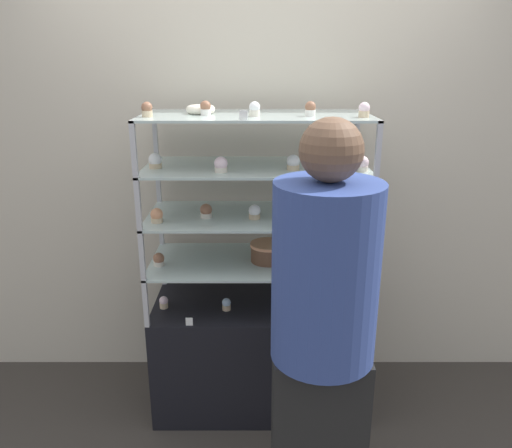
{
  "coord_description": "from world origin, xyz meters",
  "views": [
    {
      "loc": [
        0.0,
        -2.5,
        1.93
      ],
      "look_at": [
        0.0,
        0.0,
        1.1
      ],
      "focal_mm": 35.0,
      "sensor_mm": 36.0,
      "label": 1
    }
  ],
  "objects": [
    {
      "name": "ground_plane",
      "position": [
        0.0,
        0.0,
        0.0
      ],
      "size": [
        20.0,
        20.0,
        0.0
      ],
      "primitive_type": "plane",
      "color": "#38332D"
    },
    {
      "name": "back_wall",
      "position": [
        0.0,
        0.41,
        1.3
      ],
      "size": [
        8.0,
        0.05,
        2.6
      ],
      "color": "beige",
      "rests_on": "ground_plane"
    },
    {
      "name": "display_base",
      "position": [
        0.0,
        0.0,
        0.32
      ],
      "size": [
        1.13,
        0.53,
        0.64
      ],
      "color": "black",
      "rests_on": "ground_plane"
    },
    {
      "name": "display_riser_lower",
      "position": [
        0.0,
        0.0,
        0.88
      ],
      "size": [
        1.13,
        0.53,
        0.26
      ],
      "color": "#B7B7BC",
      "rests_on": "display_base"
    },
    {
      "name": "display_riser_middle",
      "position": [
        0.0,
        0.0,
        1.14
      ],
      "size": [
        1.13,
        0.53,
        0.26
      ],
      "color": "#B7B7BC",
      "rests_on": "display_riser_lower"
    },
    {
      "name": "display_riser_upper",
      "position": [
        0.0,
        0.0,
        1.4
      ],
      "size": [
        1.13,
        0.53,
        0.26
      ],
      "color": "#B7B7BC",
      "rests_on": "display_riser_middle"
    },
    {
      "name": "display_riser_top",
      "position": [
        0.0,
        0.0,
        1.66
      ],
      "size": [
        1.13,
        0.53,
        0.26
      ],
      "color": "#B7B7BC",
      "rests_on": "display_riser_upper"
    },
    {
      "name": "layer_cake_centerpiece",
      "position": [
        0.07,
        -0.01,
        0.95
      ],
      "size": [
        0.19,
        0.19,
        0.1
      ],
      "color": "brown",
      "rests_on": "display_riser_lower"
    },
    {
      "name": "sheet_cake_frosted",
      "position": [
        0.27,
        -0.02,
        1.19
      ],
      "size": [
        0.24,
        0.12,
        0.06
      ],
      "color": "brown",
      "rests_on": "display_riser_middle"
    },
    {
      "name": "cupcake_0",
      "position": [
        -0.5,
        -0.05,
        0.67
      ],
      "size": [
        0.05,
        0.05,
        0.07
      ],
      "color": "#CCB28C",
      "rests_on": "display_base"
    },
    {
      "name": "cupcake_1",
      "position": [
        -0.16,
        -0.08,
        0.67
      ],
      "size": [
        0.05,
        0.05,
        0.07
      ],
      "color": "#CCB28C",
      "rests_on": "display_base"
    },
    {
      "name": "cupcake_2",
      "position": [
        0.17,
        -0.05,
        0.67
      ],
      "size": [
        0.05,
        0.05,
        0.07
      ],
      "color": "beige",
      "rests_on": "display_base"
    },
    {
      "name": "cupcake_3",
      "position": [
        0.5,
        -0.11,
        0.67
      ],
      "size": [
        0.05,
        0.05,
        0.07
      ],
      "color": "#CCB28C",
      "rests_on": "display_base"
    },
    {
      "name": "price_tag_0",
      "position": [
        -0.34,
        -0.24,
        0.66
      ],
      "size": [
        0.04,
        0.0,
        0.04
      ],
      "color": "white",
      "rests_on": "display_base"
    },
    {
      "name": "cupcake_4",
      "position": [
        -0.51,
        -0.07,
        0.93
      ],
      "size": [
        0.06,
        0.06,
        0.07
      ],
      "color": "beige",
      "rests_on": "display_riser_lower"
    },
    {
      "name": "cupcake_5",
      "position": [
        0.5,
        -0.14,
        0.93
      ],
      "size": [
        0.06,
        0.06,
        0.07
      ],
      "color": "white",
      "rests_on": "display_riser_lower"
    },
    {
      "name": "price_tag_1",
      "position": [
        0.21,
        -0.24,
        0.92
      ],
      "size": [
        0.04,
        0.0,
        0.04
      ],
      "color": "white",
      "rests_on": "display_riser_lower"
    },
    {
      "name": "cupcake_6",
      "position": [
        -0.49,
        -0.13,
        1.19
      ],
      "size": [
        0.06,
        0.06,
        0.07
      ],
      "color": "#CCB28C",
      "rests_on": "display_riser_middle"
    },
    {
      "name": "cupcake_7",
      "position": [
        -0.26,
        -0.05,
        1.19
      ],
      "size": [
        0.06,
        0.06,
        0.07
      ],
      "color": "beige",
      "rests_on": "display_riser_middle"
    },
    {
      "name": "cupcake_8",
      "position": [
        -0.01,
        -0.07,
        1.19
      ],
      "size": [
        0.06,
        0.06,
        0.07
      ],
      "color": "#CCB28C",
      "rests_on": "display_riser_middle"
    },
    {
      "name": "cupcake_9",
      "position": [
        0.51,
        -0.14,
        1.19
      ],
      "size": [
        0.06,
        0.06,
        0.07
      ],
      "color": "white",
      "rests_on": "display_riser_middle"
    },
    {
      "name": "price_tag_2",
      "position": [
        0.1,
        -0.24,
        1.18
      ],
      "size": [
        0.04,
        0.0,
        0.04
      ],
      "color": "white",
      "rests_on": "display_riser_middle"
    },
    {
      "name": "cupcake_10",
      "position": [
        -0.5,
        -0.05,
        1.45
      ],
      "size": [
        0.07,
        0.07,
        0.08
      ],
      "color": "#CCB28C",
      "rests_on": "display_riser_upper"
    },
    {
      "name": "cupcake_11",
      "position": [
        -0.17,
        -0.14,
        1.45
      ],
      "size": [
        0.07,
        0.07,
        0.08
      ],
      "color": "beige",
      "rests_on": "display_riser_upper"
    },
    {
      "name": "cupcake_12",
      "position": [
        0.18,
        -0.09,
        1.45
      ],
      "size": [
        0.07,
        0.07,
        0.08
      ],
      "color": "#CCB28C",
      "rests_on": "display_riser_upper"
    },
    {
      "name": "cupcake_13",
      "position": [
        0.51,
        -0.12,
        1.45
      ],
      "size": [
        0.07,
        0.07,
        0.08
      ],
      "color": "beige",
      "rests_on": "display_riser_upper"
    },
    {
      "name": "price_tag_3",
      "position": [
        0.29,
        -0.24,
        1.44
      ],
      "size": [
        0.04,
        0.0,
        0.04
      ],
      "color": "white",
      "rests_on": "display_riser_upper"
    },
    {
      "name": "cupcake_14",
      "position": [
        -0.51,
        -0.11,
        1.71
      ],
      "size": [
        0.05,
        0.05,
        0.07
      ],
      "color": "#CCB28C",
      "rests_on": "display_riser_top"
    },
    {
      "name": "cupcake_15",
      "position": [
        -0.24,
        -0.04,
        1.71
      ],
      "size": [
        0.05,
        0.05,
        0.07
      ],
      "color": "white",
      "rests_on": "display_riser_top"
    },
    {
      "name": "cupcake_16",
      "position": [
        -0.01,
        -0.09,
        1.71
      ],
      "size": [
        0.05,
        0.05,
        0.07
      ],
      "color": "beige",
      "rests_on": "display_riser_top"
    },
    {
      "name": "cupcake_17",
      "position": [
        0.26,
        -0.08,
        1.71
      ],
      "size": [
        0.05,
        0.05,
        0.07
      ],
      "color": "white",
      "rests_on": "display_riser_top"
    },
    {
      "name": "cupcake_18",
      "position": [
        0.5,
        -0.13,
        1.71
      ],
      "size": [
        0.05,
        0.05,
        0.07
      ],
      "color": "#CCB28C",
      "rests_on": "display_riser_top"
    },
    {
      "name": "price_tag_4",
      "position": [
        -0.06,
        -0.24,
        1.69
      ],
      "size": [
        0.04,
        0.0,
        0.04
      ],
      "color": "white",
      "rests_on": "display_riser_top"
    },
    {
      "name": "donut_glazed",
      "position": [
        -0.28,
        0.04,
        1.69
      ],
      "size": [
        0.14,
        0.14,
        0.04
      ],
      "color": "#EFE5CC",
      "rests_on": "display_riser_top"
    },
    {
      "name": "customer_figure",
      "position": [
        0.26,
        -0.77,
        0.93
      ],
      "size": [
        0.41,
        0.41,
        1.75
      ],
      "color": "black",
      "rests_on": "ground_plane"
    }
  ]
}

